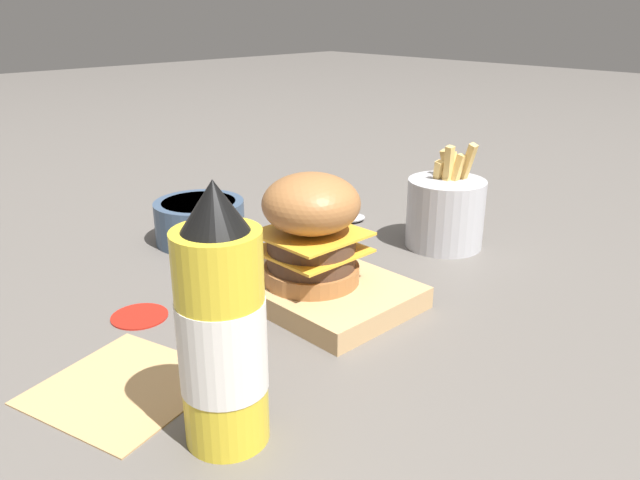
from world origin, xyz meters
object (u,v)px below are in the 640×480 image
at_px(side_bowl, 200,220).
at_px(burger, 314,227).
at_px(serving_board, 320,289).
at_px(spoon, 337,221).
at_px(ketchup_bottle, 222,332).
at_px(fries_basket, 445,211).

bearing_deg(side_bowl, burger, 176.98).
xyz_separation_m(serving_board, side_bowl, (0.27, -0.01, 0.02)).
xyz_separation_m(side_bowl, spoon, (-0.09, -0.20, -0.03)).
bearing_deg(spoon, side_bowl, 171.26).
xyz_separation_m(ketchup_bottle, spoon, (0.31, -0.44, -0.09)).
bearing_deg(side_bowl, fries_basket, -136.78).
xyz_separation_m(fries_basket, side_bowl, (0.26, 0.25, -0.02)).
height_order(ketchup_bottle, spoon, ketchup_bottle).
height_order(ketchup_bottle, fries_basket, ketchup_bottle).
height_order(side_bowl, spoon, side_bowl).
xyz_separation_m(burger, fries_basket, (0.00, -0.26, -0.04)).
distance_m(serving_board, burger, 0.08).
xyz_separation_m(ketchup_bottle, side_bowl, (0.40, -0.24, -0.06)).
bearing_deg(serving_board, burger, 51.32).
distance_m(serving_board, fries_basket, 0.26).
height_order(fries_basket, side_bowl, fries_basket).
bearing_deg(burger, fries_basket, -89.97).
bearing_deg(ketchup_bottle, side_bowl, -31.05).
relative_size(serving_board, burger, 1.65).
relative_size(burger, ketchup_bottle, 0.60).
xyz_separation_m(burger, spoon, (0.17, -0.21, -0.09)).
distance_m(fries_basket, spoon, 0.18).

